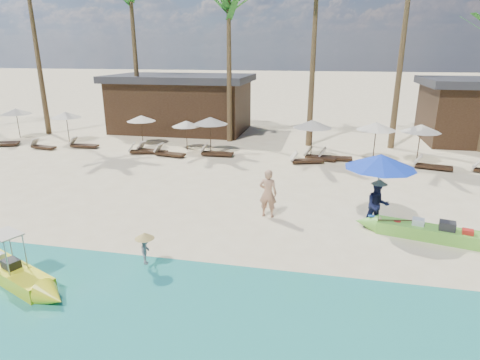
% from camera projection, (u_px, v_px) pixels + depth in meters
% --- Properties ---
extents(ground, '(240.00, 240.00, 0.00)m').
position_uv_depth(ground, '(230.00, 229.00, 14.30)').
color(ground, beige).
rests_on(ground, ground).
extents(wet_sand_strip, '(240.00, 4.50, 0.01)m').
position_uv_depth(wet_sand_strip, '(183.00, 315.00, 9.64)').
color(wet_sand_strip, tan).
rests_on(wet_sand_strip, ground).
extents(green_canoe, '(5.49, 1.62, 0.71)m').
position_uv_depth(green_canoe, '(431.00, 232.00, 13.46)').
color(green_canoe, '#6BC33B').
rests_on(green_canoe, ground).
extents(yellow_canoe, '(5.25, 2.47, 1.44)m').
position_uv_depth(yellow_canoe, '(9.00, 271.00, 11.11)').
color(yellow_canoe, '#FAF61F').
rests_on(yellow_canoe, ground).
extents(tourist, '(0.72, 0.51, 1.87)m').
position_uv_depth(tourist, '(268.00, 193.00, 15.11)').
color(tourist, tan).
rests_on(tourist, ground).
extents(vendor_green, '(0.93, 0.78, 1.71)m').
position_uv_depth(vendor_green, '(377.00, 206.00, 14.12)').
color(vendor_green, '#131836').
rests_on(vendor_green, ground).
extents(vendor_yellow, '(0.44, 0.62, 0.87)m').
position_uv_depth(vendor_yellow, '(146.00, 250.00, 11.47)').
color(vendor_yellow, gray).
rests_on(vendor_yellow, ground).
extents(blue_umbrella, '(2.46, 2.46, 2.65)m').
position_uv_depth(blue_umbrella, '(381.00, 161.00, 13.93)').
color(blue_umbrella, '#99999E').
rests_on(blue_umbrella, ground).
extents(resort_parasol_1, '(2.08, 2.08, 2.14)m').
position_uv_depth(resort_parasol_1, '(16.00, 111.00, 28.70)').
color(resort_parasol_1, '#352315').
rests_on(resort_parasol_1, ground).
extents(lounger_1_left, '(1.99, 1.16, 0.65)m').
position_uv_depth(lounger_1_left, '(1.00, 143.00, 26.58)').
color(lounger_1_left, '#352315').
rests_on(lounger_1_left, ground).
extents(lounger_1_right, '(1.72, 1.02, 0.56)m').
position_uv_depth(lounger_1_right, '(5.00, 142.00, 27.11)').
color(lounger_1_right, '#352315').
rests_on(lounger_1_right, ground).
extents(resort_parasol_2, '(2.04, 2.04, 2.10)m').
position_uv_depth(resort_parasol_2, '(66.00, 115.00, 27.42)').
color(resort_parasol_2, '#352315').
rests_on(resort_parasol_2, ground).
extents(lounger_2_left, '(1.76, 0.73, 0.58)m').
position_uv_depth(lounger_2_left, '(42.00, 146.00, 25.87)').
color(lounger_2_left, '#352315').
rests_on(lounger_2_left, ground).
extents(resort_parasol_3, '(1.92, 1.92, 1.98)m').
position_uv_depth(resort_parasol_3, '(141.00, 118.00, 26.60)').
color(resort_parasol_3, '#352315').
rests_on(resort_parasol_3, ground).
extents(lounger_3_left, '(1.88, 0.66, 0.63)m').
position_uv_depth(lounger_3_left, '(83.00, 145.00, 26.18)').
color(lounger_3_left, '#352315').
rests_on(lounger_3_left, ground).
extents(lounger_3_right, '(1.93, 1.03, 0.63)m').
position_uv_depth(lounger_3_right, '(142.00, 150.00, 24.67)').
color(lounger_3_right, '#352315').
rests_on(lounger_3_right, ground).
extents(resort_parasol_4, '(1.83, 1.83, 1.89)m').
position_uv_depth(resort_parasol_4, '(186.00, 124.00, 25.16)').
color(resort_parasol_4, '#352315').
rests_on(resort_parasol_4, ground).
extents(lounger_4_left, '(1.99, 0.90, 0.65)m').
position_uv_depth(lounger_4_left, '(151.00, 150.00, 24.75)').
color(lounger_4_left, '#352315').
rests_on(lounger_4_left, ground).
extents(lounger_4_right, '(2.01, 0.94, 0.66)m').
position_uv_depth(lounger_4_right, '(168.00, 153.00, 24.08)').
color(lounger_4_right, '#352315').
rests_on(lounger_4_right, ground).
extents(resort_parasol_5, '(2.17, 2.17, 2.24)m').
position_uv_depth(resort_parasol_5, '(210.00, 121.00, 24.33)').
color(resort_parasol_5, '#352315').
rests_on(resort_parasol_5, ground).
extents(lounger_5_left, '(2.00, 0.63, 0.68)m').
position_uv_depth(lounger_5_left, '(215.00, 152.00, 24.12)').
color(lounger_5_left, '#352315').
rests_on(lounger_5_left, ground).
extents(resort_parasol_6, '(2.25, 2.25, 2.31)m').
position_uv_depth(resort_parasol_6, '(313.00, 124.00, 22.87)').
color(resort_parasol_6, '#352315').
rests_on(resort_parasol_6, ground).
extents(lounger_6_left, '(1.96, 1.10, 0.64)m').
position_uv_depth(lounger_6_left, '(305.00, 160.00, 22.55)').
color(lounger_6_left, '#352315').
rests_on(lounger_6_left, ground).
extents(lounger_6_right, '(1.96, 1.08, 0.64)m').
position_uv_depth(lounger_6_right, '(319.00, 156.00, 23.26)').
color(lounger_6_right, '#352315').
rests_on(lounger_6_right, ground).
extents(resort_parasol_7, '(2.21, 2.21, 2.27)m').
position_uv_depth(resort_parasol_7, '(376.00, 126.00, 22.38)').
color(resort_parasol_7, '#352315').
rests_on(resort_parasol_7, ground).
extents(lounger_7_left, '(1.90, 0.58, 0.65)m').
position_uv_depth(lounger_7_left, '(334.00, 157.00, 23.19)').
color(lounger_7_left, '#352315').
rests_on(lounger_7_left, ground).
extents(lounger_7_right, '(1.77, 0.88, 0.58)m').
position_uv_depth(lounger_7_right, '(387.00, 166.00, 21.46)').
color(lounger_7_right, '#352315').
rests_on(lounger_7_right, ground).
extents(resort_parasol_8, '(2.15, 2.15, 2.21)m').
position_uv_depth(resort_parasol_8, '(421.00, 128.00, 22.04)').
color(resort_parasol_8, '#352315').
rests_on(resort_parasol_8, ground).
extents(lounger_8_left, '(2.02, 1.02, 0.66)m').
position_uv_depth(lounger_8_left, '(431.00, 165.00, 21.44)').
color(lounger_8_left, '#352315').
rests_on(lounger_8_left, ground).
extents(palm_2, '(2.08, 2.08, 11.33)m').
position_uv_depth(palm_2, '(131.00, 3.00, 27.56)').
color(palm_2, brown).
rests_on(palm_2, ground).
extents(palm_3, '(2.08, 2.08, 10.52)m').
position_uv_depth(palm_3, '(229.00, 10.00, 25.62)').
color(palm_3, brown).
rests_on(palm_3, ground).
extents(pavilion_west, '(10.80, 6.60, 4.30)m').
position_uv_depth(pavilion_west, '(181.00, 103.00, 31.49)').
color(pavilion_west, '#352315').
rests_on(pavilion_west, ground).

